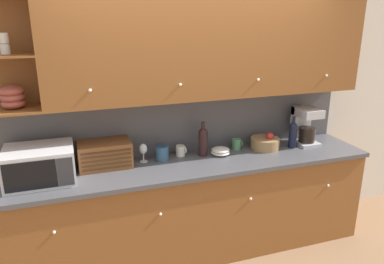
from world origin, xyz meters
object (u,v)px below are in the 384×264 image
(bread_box, at_px, (105,154))
(second_wine_bottle, at_px, (293,134))
(wine_bottle, at_px, (203,140))
(bowl_stack_on_counter, at_px, (220,151))
(microwave, at_px, (40,165))
(mug_blue_second, at_px, (237,144))
(storage_canister, at_px, (162,153))
(wine_glass, at_px, (143,150))
(coffee_maker, at_px, (305,125))
(mug, at_px, (181,151))
(fruit_basket, at_px, (265,143))

(bread_box, relative_size, second_wine_bottle, 1.41)
(wine_bottle, distance_m, bowl_stack_on_counter, 0.21)
(microwave, height_order, wine_bottle, wine_bottle)
(microwave, bearing_deg, mug_blue_second, 5.28)
(microwave, bearing_deg, storage_canister, 6.93)
(wine_glass, xyz_separation_m, coffee_maker, (1.68, -0.03, 0.08))
(bread_box, distance_m, second_wine_bottle, 1.84)
(mug_blue_second, bearing_deg, storage_canister, -176.93)
(mug, height_order, bowl_stack_on_counter, mug)
(storage_canister, distance_m, bowl_stack_on_counter, 0.57)
(coffee_maker, bearing_deg, storage_canister, 179.44)
(mug, bearing_deg, wine_bottle, -16.17)
(mug, height_order, mug_blue_second, mug_blue_second)
(second_wine_bottle, xyz_separation_m, coffee_maker, (0.19, 0.08, 0.05))
(wine_glass, relative_size, fruit_basket, 0.60)
(microwave, height_order, fruit_basket, microwave)
(bread_box, bearing_deg, fruit_basket, -1.57)
(second_wine_bottle, bearing_deg, mug, 172.85)
(microwave, relative_size, second_wine_bottle, 1.65)
(mug, relative_size, coffee_maker, 0.27)
(mug, bearing_deg, storage_canister, -165.45)
(fruit_basket, bearing_deg, wine_glass, 177.99)
(fruit_basket, relative_size, second_wine_bottle, 0.89)
(wine_glass, height_order, bowl_stack_on_counter, wine_glass)
(bread_box, xyz_separation_m, coffee_maker, (2.02, -0.03, 0.08))
(coffee_maker, bearing_deg, bread_box, 179.13)
(storage_canister, height_order, second_wine_bottle, second_wine_bottle)
(wine_bottle, bearing_deg, storage_canister, 178.79)
(bread_box, height_order, coffee_maker, coffee_maker)
(wine_glass, distance_m, second_wine_bottle, 1.50)
(mug_blue_second, bearing_deg, mug, 179.13)
(storage_canister, bearing_deg, bread_box, 178.21)
(bread_box, bearing_deg, mug_blue_second, 1.13)
(storage_canister, xyz_separation_m, mug, (0.19, 0.05, -0.02))
(microwave, distance_m, second_wine_bottle, 2.36)
(microwave, height_order, mug_blue_second, microwave)
(mug, relative_size, bowl_stack_on_counter, 0.55)
(storage_canister, height_order, mug, storage_canister)
(storage_canister, bearing_deg, mug, 14.55)
(wine_glass, height_order, second_wine_bottle, second_wine_bottle)
(mug, bearing_deg, microwave, -171.85)
(mug, height_order, second_wine_bottle, second_wine_bottle)
(wine_glass, bearing_deg, microwave, -170.69)
(mug_blue_second, bearing_deg, bowl_stack_on_counter, -157.78)
(wine_glass, xyz_separation_m, storage_canister, (0.17, -0.02, -0.04))
(wine_bottle, xyz_separation_m, fruit_basket, (0.66, -0.02, -0.09))
(mug, xyz_separation_m, fruit_basket, (0.86, -0.08, 0.01))
(microwave, distance_m, storage_canister, 1.04)
(microwave, bearing_deg, second_wine_bottle, 0.83)
(mug, bearing_deg, coffee_maker, -2.83)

